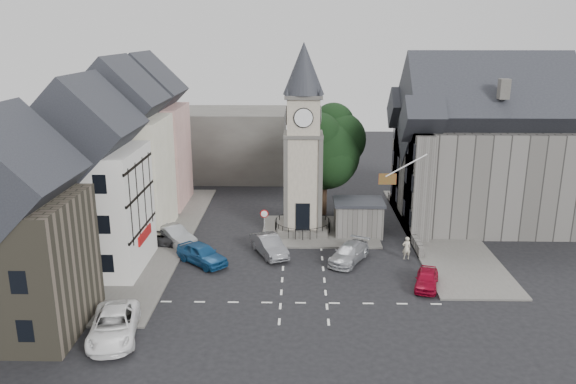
{
  "coord_description": "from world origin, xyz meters",
  "views": [
    {
      "loc": [
        -0.36,
        -38.63,
        17.01
      ],
      "look_at": [
        -1.22,
        5.0,
        4.51
      ],
      "focal_mm": 35.0,
      "sensor_mm": 36.0,
      "label": 1
    }
  ],
  "objects_px": {
    "stone_shelter": "(358,217)",
    "pedestrian": "(406,248)",
    "car_west_blue": "(202,254)",
    "car_east_red": "(427,279)",
    "clock_tower": "(303,141)"
  },
  "relations": [
    {
      "from": "car_east_red",
      "to": "pedestrian",
      "type": "distance_m",
      "value": 5.03
    },
    {
      "from": "stone_shelter",
      "to": "clock_tower",
      "type": "bearing_deg",
      "value": 174.16
    },
    {
      "from": "pedestrian",
      "to": "car_west_blue",
      "type": "bearing_deg",
      "value": -4.88
    },
    {
      "from": "pedestrian",
      "to": "car_east_red",
      "type": "bearing_deg",
      "value": 86.57
    },
    {
      "from": "car_east_red",
      "to": "pedestrian",
      "type": "xyz_separation_m",
      "value": [
        -0.5,
        5.0,
        0.29
      ]
    },
    {
      "from": "stone_shelter",
      "to": "pedestrian",
      "type": "bearing_deg",
      "value": -59.81
    },
    {
      "from": "stone_shelter",
      "to": "car_east_red",
      "type": "relative_size",
      "value": 1.17
    },
    {
      "from": "car_west_blue",
      "to": "car_east_red",
      "type": "relative_size",
      "value": 1.26
    },
    {
      "from": "car_west_blue",
      "to": "car_east_red",
      "type": "distance_m",
      "value": 16.63
    },
    {
      "from": "car_west_blue",
      "to": "stone_shelter",
      "type": "bearing_deg",
      "value": -19.08
    },
    {
      "from": "clock_tower",
      "to": "pedestrian",
      "type": "height_order",
      "value": "clock_tower"
    },
    {
      "from": "clock_tower",
      "to": "car_west_blue",
      "type": "bearing_deg",
      "value": -137.01
    },
    {
      "from": "car_west_blue",
      "to": "car_east_red",
      "type": "xyz_separation_m",
      "value": [
        16.18,
        -3.83,
        -0.16
      ]
    },
    {
      "from": "clock_tower",
      "to": "pedestrian",
      "type": "xyz_separation_m",
      "value": [
        8.0,
        -5.99,
        -7.2
      ]
    },
    {
      "from": "clock_tower",
      "to": "stone_shelter",
      "type": "xyz_separation_m",
      "value": [
        4.8,
        -0.49,
        -6.57
      ]
    }
  ]
}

